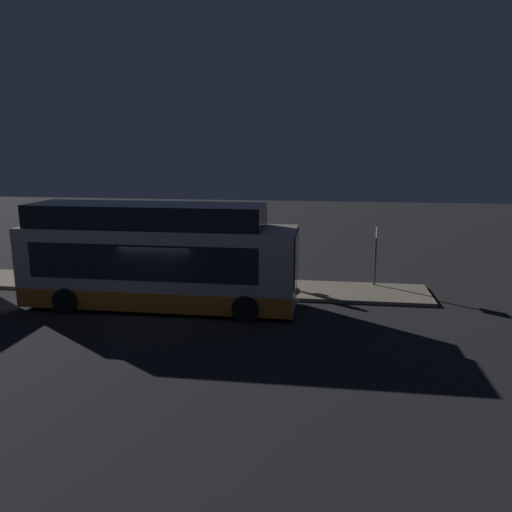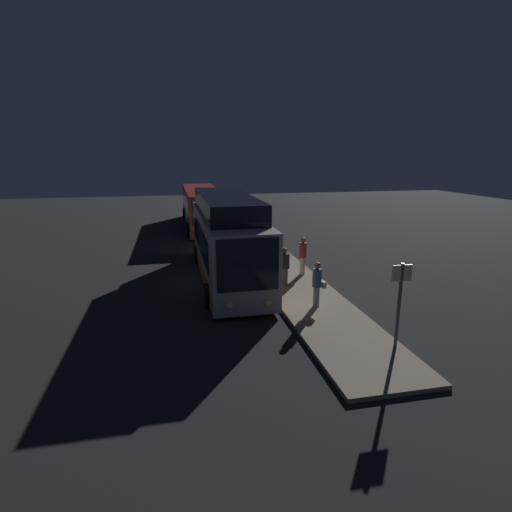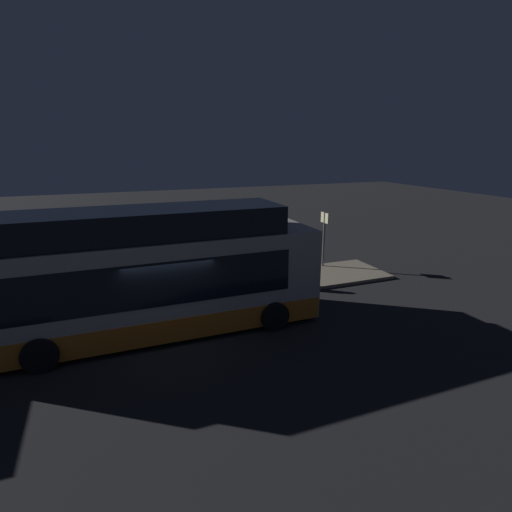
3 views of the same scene
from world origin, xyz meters
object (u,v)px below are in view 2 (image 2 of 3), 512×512
passenger_boarding (317,282)px  passenger_waiting (303,254)px  bus_lead (227,242)px  sign_post (400,296)px  suitcase (272,279)px  bus_second (202,208)px  passenger_with_bags (284,265)px

passenger_boarding → passenger_waiting: passenger_waiting is taller
bus_lead → sign_post: (8.22, 3.80, -0.01)m
passenger_waiting → suitcase: passenger_waiting is taller
passenger_waiting → bus_lead: bearing=134.3°
bus_second → passenger_waiting: 15.19m
passenger_with_bags → suitcase: (-0.01, -0.53, -0.57)m
bus_lead → bus_second: (-14.14, 0.00, -0.25)m
bus_second → passenger_boarding: (18.80, 2.68, -0.41)m
bus_second → bus_lead: bearing=0.0°
passenger_boarding → suitcase: (-2.72, -1.00, -0.64)m
bus_lead → bus_second: bus_lead is taller
passenger_boarding → sign_post: bearing=9.4°
bus_second → sign_post: bus_second is taller
bus_lead → passenger_waiting: (0.65, 3.46, -0.61)m
passenger_waiting → sign_post: (7.57, 0.34, 0.60)m
sign_post → bus_lead: bearing=-155.2°
passenger_with_bags → passenger_waiting: bearing=-129.3°
passenger_boarding → passenger_waiting: (-4.01, 0.78, 0.05)m
bus_second → passenger_waiting: (14.79, 3.46, -0.36)m
passenger_waiting → sign_post: sign_post is taller
passenger_boarding → sign_post: 3.79m
passenger_boarding → passenger_with_bags: passenger_boarding is taller
sign_post → passenger_waiting: bearing=-177.5°
passenger_waiting → passenger_boarding: bearing=-136.2°
suitcase → sign_post: 6.76m
bus_second → passenger_waiting: size_ratio=6.84×
passenger_with_bags → suitcase: bearing=4.1°
passenger_boarding → suitcase: bearing=-167.9°
bus_lead → passenger_with_bags: bearing=48.7°
passenger_waiting → sign_post: size_ratio=0.70×
bus_second → suitcase: size_ratio=14.82×
passenger_boarding → passenger_waiting: 4.08m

